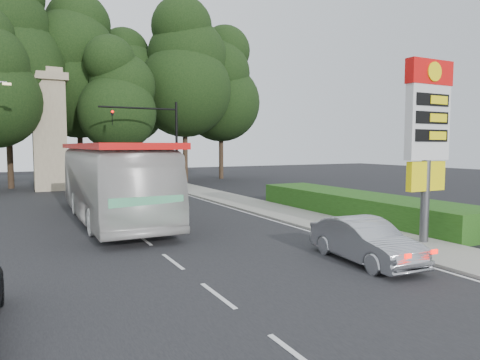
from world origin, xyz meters
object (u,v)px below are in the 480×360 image
gas_station_pylon (428,126)px  sedan_silver (365,241)px  traffic_signal_mast (160,134)px  monument (49,129)px  transit_bus (111,182)px

gas_station_pylon → sedan_silver: (-3.74, -0.81, -3.75)m
traffic_signal_mast → sedan_silver: bearing=-90.5°
monument → sedan_silver: 30.09m
sedan_silver → traffic_signal_mast: bearing=94.2°
sedan_silver → transit_bus: bearing=120.5°
traffic_signal_mast → monument: size_ratio=0.72×
gas_station_pylon → traffic_signal_mast: traffic_signal_mast is taller
gas_station_pylon → monument: (-11.20, 28.01, 0.66)m
sedan_silver → gas_station_pylon: bearing=17.0°
transit_bus → sedan_silver: 13.12m
monument → gas_station_pylon: bearing=-68.2°
gas_station_pylon → sedan_silver: bearing=-167.8°
gas_station_pylon → monument: monument is taller
gas_station_pylon → transit_bus: bearing=130.7°
gas_station_pylon → monument: 30.17m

